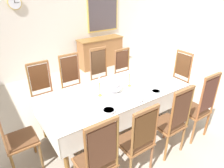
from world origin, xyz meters
The scene contains 26 objects.
ground centered at (0.00, 0.00, -0.02)m, with size 8.20×5.74×0.04m, color #AFA493.
back_wall centered at (0.00, 2.91, 1.77)m, with size 8.20×0.08×3.55m, color silver.
dining_table centered at (0.00, -0.22, 0.69)m, with size 2.52×1.15×0.76m.
tablecloth centered at (0.00, -0.22, 0.68)m, with size 2.54×1.17×0.35m.
chair_south_a centered at (-0.95, -1.21, 0.60)m, with size 0.44×0.42×1.20m.
chair_north_a centered at (-0.95, 0.76, 0.59)m, with size 0.44×0.42×1.15m.
chair_south_b centered at (-0.34, -1.21, 0.58)m, with size 0.44×0.42×1.13m.
chair_north_b centered at (-0.34, 0.76, 0.60)m, with size 0.44×0.42×1.19m.
chair_south_c centered at (0.34, -1.21, 0.60)m, with size 0.44×0.42×1.18m.
chair_north_c centered at (0.34, 0.76, 0.61)m, with size 0.44×0.42×1.20m.
chair_south_d centered at (0.98, -1.21, 0.61)m, with size 0.44×0.42×1.22m.
chair_north_d centered at (0.98, 0.75, 0.56)m, with size 0.44×0.42×1.07m.
chair_head_west centered at (-1.66, -0.22, 0.57)m, with size 0.42×0.44×1.10m.
chair_head_east centered at (1.67, -0.22, 0.59)m, with size 0.42×0.44×1.14m.
soup_tureen centered at (-0.04, -0.22, 0.88)m, with size 0.29×0.29×0.23m.
candlestick_west centered at (-0.31, -0.22, 0.90)m, with size 0.07×0.07×0.35m.
candlestick_east centered at (0.31, -0.22, 0.90)m, with size 0.07×0.07×0.34m.
bowl_near_left centered at (0.08, -0.69, 0.79)m, with size 0.19×0.19×0.04m.
bowl_near_right centered at (0.53, -0.67, 0.79)m, with size 0.16×0.16×0.04m.
bowl_far_left centered at (-0.45, -0.70, 0.79)m, with size 0.19×0.19×0.05m.
bowl_far_right centered at (-0.21, 0.23, 0.78)m, with size 0.17×0.17×0.03m.
spoon_primary centered at (0.21, -0.66, 0.77)m, with size 0.05×0.18×0.01m.
spoon_secondary centered at (0.63, -0.64, 0.77)m, with size 0.04×0.18×0.01m.
sideboard centered at (1.43, 2.59, 0.45)m, with size 1.44×0.48×0.90m.
mounted_clock centered at (-0.76, 2.84, 2.00)m, with size 0.32×0.06×0.32m.
framed_painting centered at (1.71, 2.85, 1.73)m, with size 1.08×0.05×1.37m.
Camera 1 is at (-1.79, -2.72, 2.44)m, focal length 32.59 mm.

